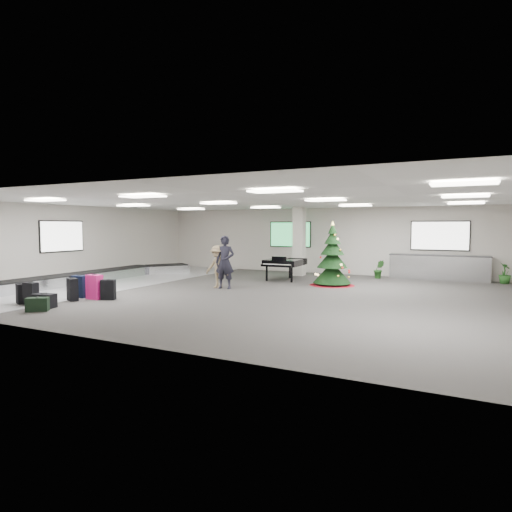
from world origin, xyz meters
The scene contains 19 objects.
ground centered at (0.00, 0.00, 0.00)m, with size 18.00×18.00×0.00m, color #373432.
room_envelope centered at (-0.38, 0.67, 2.33)m, with size 18.02×14.02×3.21m.
baggage_carousel centered at (-7.84, -0.08, 0.21)m, with size 2.28×9.71×0.43m.
service_counter centered at (5.00, 6.65, 0.55)m, with size 4.05×0.65×1.08m.
suitcase_0 centered at (-5.40, -5.04, 0.33)m, with size 0.43×0.25×0.68m.
suitcase_1 centered at (-4.87, -4.01, 0.35)m, with size 0.51×0.40×0.72m.
pink_suitcase centered at (-4.46, -3.51, 0.39)m, with size 0.50×0.29×0.80m.
suitcase_3 centered at (-3.99, -3.40, 0.32)m, with size 0.48×0.39×0.66m.
navy_suitcase centered at (-5.14, -3.49, 0.36)m, with size 0.49×0.31×0.73m.
suitcase_5 centered at (-5.84, -5.06, 0.30)m, with size 0.45×0.36×0.61m.
green_duffel centered at (-4.35, -5.61, 0.19)m, with size 0.61×0.57×0.39m.
suitcase_8 centered at (-6.65, -2.39, 0.27)m, with size 0.42×0.37×0.56m.
black_duffel centered at (-4.62, -5.19, 0.20)m, with size 0.67×0.46×0.42m.
christmas_tree centered at (1.37, 2.98, 0.86)m, with size 1.76×1.76×2.51m.
grand_piano centered at (-0.94, 3.63, 0.75)m, with size 1.49×1.88×1.05m.
traveler_a centered at (-1.93, 0.32, 0.99)m, with size 0.72×0.47×1.97m, color black.
traveler_b centered at (-2.28, 0.38, 0.80)m, with size 1.03×0.59×1.60m, color #887354.
potted_plant_left centered at (2.61, 6.02, 0.41)m, with size 0.45×0.36×0.82m, color #14411B.
potted_plant_right centered at (7.49, 6.50, 0.42)m, with size 0.47×0.47×0.84m, color #14411B.
Camera 1 is at (6.10, -13.27, 2.32)m, focal length 30.00 mm.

